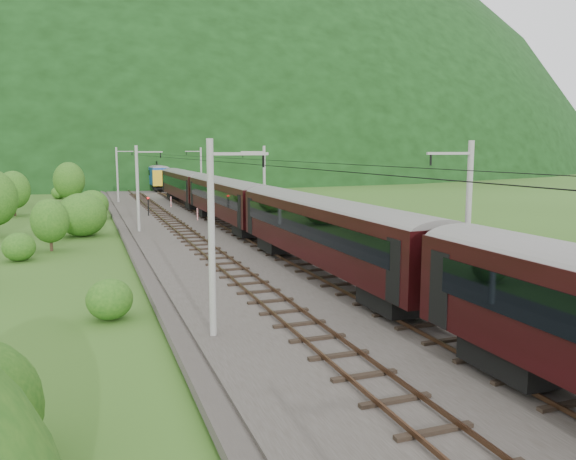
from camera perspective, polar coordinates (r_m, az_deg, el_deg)
name	(u,v)px	position (r m, az deg, el deg)	size (l,w,h in m)	color
ground	(349,326)	(25.74, 6.23, -9.68)	(600.00, 600.00, 0.00)	#2E4D18
railbed	(277,276)	(34.62, -1.12, -4.74)	(14.00, 220.00, 0.30)	#38332D
track_left	(239,276)	(33.89, -4.98, -4.66)	(2.40, 220.00, 0.27)	#523623
track_right	(313,270)	(35.41, 2.56, -4.09)	(2.40, 220.00, 0.27)	#523623
catenary_left	(138,187)	(54.26, -14.96, 4.29)	(2.54, 192.28, 8.00)	gray
catenary_right	(264,184)	(56.67, -2.50, 4.71)	(2.54, 192.28, 8.00)	gray
overhead_wires	(277,163)	(33.77, -1.15, 6.84)	(4.83, 198.00, 0.03)	black
mountain_main	(107,167)	(282.26, -17.92, 6.11)	(504.00, 360.00, 244.00)	black
train	(264,203)	(44.36, -2.47, 2.77)	(3.17, 152.05, 5.53)	black
hazard_post_near	(171,202)	(77.04, -11.80, 2.83)	(0.15, 0.15, 1.41)	red
hazard_post_far	(197,214)	(61.83, -9.18, 1.60)	(0.14, 0.14, 1.32)	red
signal	(148,205)	(67.21, -14.01, 2.51)	(0.24, 0.24, 2.18)	black
vegetation_left	(29,229)	(40.53, -24.82, 0.09)	(12.59, 142.20, 7.02)	#1F5115
vegetation_right	(424,244)	(40.85, 13.64, -1.42)	(5.84, 98.51, 2.97)	#1F5115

